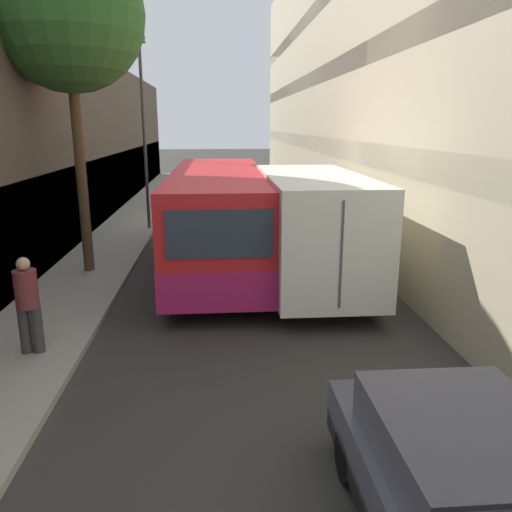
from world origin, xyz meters
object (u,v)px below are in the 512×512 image
at_px(panel_van, 210,183).
at_px(street_lamp, 142,99).
at_px(car_hatchback, 466,490).
at_px(bus, 219,216).
at_px(pedestrian, 28,302).
at_px(box_truck, 306,221).
at_px(street_tree_left, 67,14).

height_order(panel_van, street_lamp, street_lamp).
distance_m(car_hatchback, street_lamp, 17.35).
height_order(bus, pedestrian, bus).
bearing_deg(panel_van, pedestrian, -99.66).
xyz_separation_m(box_truck, street_lamp, (-5.15, 6.70, 3.47)).
height_order(pedestrian, street_tree_left, street_tree_left).
bearing_deg(street_lamp, street_tree_left, -98.68).
distance_m(car_hatchback, box_truck, 9.34).
bearing_deg(car_hatchback, pedestrian, 140.72).
distance_m(box_truck, pedestrian, 7.39).
xyz_separation_m(pedestrian, street_tree_left, (-0.29, 5.33, 5.73)).
relative_size(box_truck, street_tree_left, 0.98).
xyz_separation_m(bus, panel_van, (-0.42, 11.67, -0.37)).
bearing_deg(street_tree_left, pedestrian, -86.89).
bearing_deg(box_truck, panel_van, 102.01).
height_order(box_truck, street_lamp, street_lamp).
xyz_separation_m(car_hatchback, box_truck, (0.02, 9.30, 0.87)).
bearing_deg(pedestrian, street_lamp, 86.85).
bearing_deg(street_lamp, bus, -62.32).
bearing_deg(panel_van, car_hatchback, -82.97).
bearing_deg(bus, car_hatchback, -77.66).
bearing_deg(panel_van, street_tree_left, -104.99).
relative_size(car_hatchback, street_lamp, 0.53).
bearing_deg(panel_van, bus, -87.93).
xyz_separation_m(pedestrian, street_lamp, (0.62, 11.29, 3.98)).
relative_size(car_hatchback, box_truck, 0.45).
relative_size(panel_van, street_tree_left, 0.47).
bearing_deg(bus, street_tree_left, -170.56).
height_order(bus, box_truck, box_truck).
relative_size(car_hatchback, street_tree_left, 0.44).
relative_size(bus, street_lamp, 1.40).
height_order(street_lamp, street_tree_left, street_tree_left).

